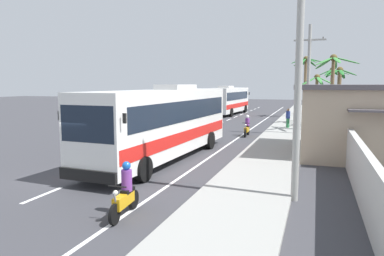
{
  "coord_description": "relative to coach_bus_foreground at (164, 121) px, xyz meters",
  "views": [
    {
      "loc": [
        9.08,
        -12.12,
        3.93
      ],
      "look_at": [
        3.15,
        4.99,
        1.7
      ],
      "focal_mm": 33.69,
      "sensor_mm": 36.0,
      "label": 1
    }
  ],
  "objects": [
    {
      "name": "ground_plane",
      "position": [
        -1.6,
        -5.01,
        -2.02
      ],
      "size": [
        160.0,
        160.0,
        0.0
      ],
      "primitive_type": "plane",
      "color": "#3A3A3F"
    },
    {
      "name": "sidewalk_kerb",
      "position": [
        5.2,
        4.99,
        -1.95
      ],
      "size": [
        3.2,
        90.0,
        0.14
      ],
      "primitive_type": "cube",
      "color": "#999993",
      "rests_on": "ground"
    },
    {
      "name": "lane_markings",
      "position": [
        0.67,
        9.55,
        -2.02
      ],
      "size": [
        3.9,
        71.0,
        0.01
      ],
      "color": "white",
      "rests_on": "ground"
    },
    {
      "name": "boundary_wall",
      "position": [
        9.0,
        8.99,
        -1.09
      ],
      "size": [
        0.24,
        60.0,
        1.86
      ],
      "primitive_type": "cube",
      "color": "#B2B2AD",
      "rests_on": "ground"
    },
    {
      "name": "coach_bus_foreground",
      "position": [
        0.0,
        0.0,
        0.0
      ],
      "size": [
        3.45,
        12.61,
        3.89
      ],
      "color": "white",
      "rests_on": "ground"
    },
    {
      "name": "coach_bus_far_lane",
      "position": [
        -3.21,
        28.11,
        -0.11
      ],
      "size": [
        3.38,
        10.8,
        3.67
      ],
      "color": "white",
      "rests_on": "ground"
    },
    {
      "name": "motorcycle_beside_bus",
      "position": [
        2.58,
        9.69,
        -1.38
      ],
      "size": [
        0.56,
        1.96,
        1.59
      ],
      "color": "black",
      "rests_on": "ground"
    },
    {
      "name": "motorcycle_trailing",
      "position": [
        2.18,
        -7.95,
        -1.36
      ],
      "size": [
        0.56,
        1.96,
        1.63
      ],
      "color": "black",
      "rests_on": "ground"
    },
    {
      "name": "pedestrian_near_kerb",
      "position": [
        5.17,
        14.91,
        -1.01
      ],
      "size": [
        0.36,
        0.36,
        1.66
      ],
      "rotation": [
        0.0,
        0.0,
        5.02
      ],
      "color": "#2D7A47",
      "rests_on": "sidewalk_kerb"
    },
    {
      "name": "utility_pole_nearest",
      "position": [
        6.89,
        -4.82,
        3.07
      ],
      "size": [
        2.3,
        0.24,
        9.78
      ],
      "color": "#9E9E99",
      "rests_on": "ground"
    },
    {
      "name": "utility_pole_mid",
      "position": [
        6.81,
        11.5,
        2.33
      ],
      "size": [
        2.31,
        0.24,
        8.28
      ],
      "color": "#9E9E99",
      "rests_on": "ground"
    },
    {
      "name": "palm_nearest",
      "position": [
        7.41,
        19.41,
        1.55
      ],
      "size": [
        3.81,
        4.02,
        4.83
      ],
      "color": "brown",
      "rests_on": "ground"
    },
    {
      "name": "palm_second",
      "position": [
        9.27,
        17.05,
        1.63
      ],
      "size": [
        2.71,
        2.78,
        5.4
      ],
      "color": "brown",
      "rests_on": "ground"
    },
    {
      "name": "palm_third",
      "position": [
        9.12,
        29.93,
        2.16
      ],
      "size": [
        3.78,
        3.59,
        5.9
      ],
      "color": "brown",
      "rests_on": "ground"
    },
    {
      "name": "palm_fourth",
      "position": [
        6.11,
        27.01,
        3.03
      ],
      "size": [
        3.51,
        3.35,
        7.09
      ],
      "color": "brown",
      "rests_on": "ground"
    },
    {
      "name": "palm_farthest",
      "position": [
        8.6,
        13.79,
        2.59
      ],
      "size": [
        3.51,
        3.94,
        6.24
      ],
      "color": "brown",
      "rests_on": "ground"
    }
  ]
}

